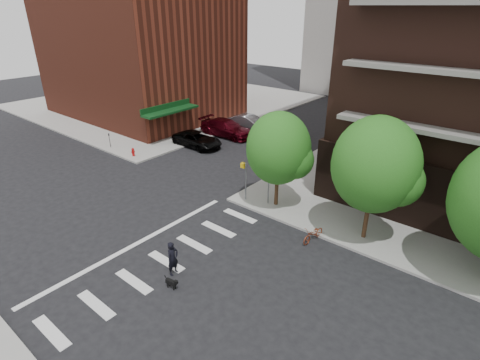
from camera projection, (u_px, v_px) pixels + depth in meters
ground at (131, 241)px, 21.06m from camera, size 120.00×120.00×0.00m
sidewalk_nw at (167, 101)px, 51.58m from camera, size 31.00×33.00×0.15m
crosswalk at (156, 256)px, 19.79m from camera, size 3.85×13.00×0.01m
midrise_nw at (137, 24)px, 42.03m from camera, size 21.40×15.50×20.00m
tree_a at (278, 148)px, 22.98m from camera, size 4.00×4.00×5.90m
tree_b at (375, 165)px, 19.30m from camera, size 4.50×4.50×6.65m
pedestrian_signal at (251, 177)px, 24.47m from camera, size 2.18×0.67×2.60m
fire_hydrant at (133, 152)px, 32.33m from camera, size 0.24×0.24×0.73m
parking_meter at (109, 139)px, 34.18m from camera, size 0.10×0.08×1.32m
parked_car_black at (197, 140)px, 34.78m from camera, size 2.38×5.03×1.39m
parked_car_maroon at (227, 128)px, 37.54m from camera, size 2.65×5.92×1.69m
parked_car_silver at (250, 123)px, 39.36m from camera, size 1.95×4.91×1.59m
scooter at (313, 234)px, 20.85m from camera, size 0.79×1.78×0.91m
dog_walker at (173, 258)px, 18.11m from camera, size 0.68×0.47×1.79m
dog at (172, 282)px, 17.36m from camera, size 0.66×0.26×0.55m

